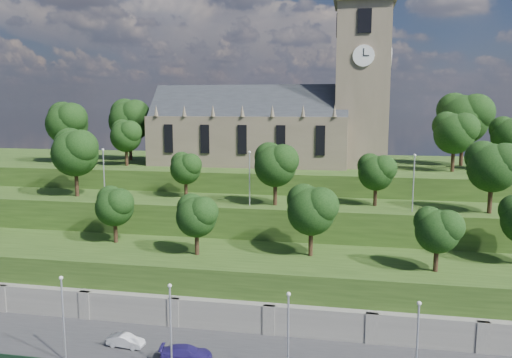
# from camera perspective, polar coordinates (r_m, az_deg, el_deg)

# --- Properties ---
(retaining_wall) EXTENTS (160.00, 2.10, 5.00)m
(retaining_wall) POSITION_cam_1_polar(r_m,az_deg,el_deg) (53.72, -3.85, -16.01)
(retaining_wall) COLOR slate
(retaining_wall) RESTS_ON ground
(embankment_lower) EXTENTS (160.00, 12.00, 8.00)m
(embankment_lower) POSITION_cam_1_polar(r_m,az_deg,el_deg) (58.55, -2.33, -12.30)
(embankment_lower) COLOR #284416
(embankment_lower) RESTS_ON ground
(embankment_upper) EXTENTS (160.00, 10.00, 12.00)m
(embankment_upper) POSITION_cam_1_polar(r_m,az_deg,el_deg) (68.14, -0.22, -7.52)
(embankment_upper) COLOR #284416
(embankment_upper) RESTS_ON ground
(hilltop) EXTENTS (160.00, 32.00, 15.00)m
(hilltop) POSITION_cam_1_polar(r_m,az_deg,el_deg) (87.93, 2.42, -2.89)
(hilltop) COLOR #284416
(hilltop) RESTS_ON ground
(church) EXTENTS (38.60, 12.35, 27.60)m
(church) POSITION_cam_1_polar(r_m,az_deg,el_deg) (82.18, 2.62, 6.87)
(church) COLOR brown
(church) RESTS_ON hilltop
(trees_lower) EXTENTS (67.57, 8.70, 8.04)m
(trees_lower) POSITION_cam_1_polar(r_m,az_deg,el_deg) (55.43, 3.24, -3.93)
(trees_lower) COLOR black
(trees_lower) RESTS_ON embankment_lower
(trees_upper) EXTENTS (60.91, 8.00, 9.60)m
(trees_upper) POSITION_cam_1_polar(r_m,az_deg,el_deg) (64.80, -0.41, 2.21)
(trees_upper) COLOR black
(trees_upper) RESTS_ON embankment_upper
(trees_hilltop) EXTENTS (77.26, 16.45, 11.77)m
(trees_hilltop) POSITION_cam_1_polar(r_m,az_deg,el_deg) (81.92, 2.59, 6.50)
(trees_hilltop) COLOR black
(trees_hilltop) RESTS_ON hilltop
(lamp_posts_promenade) EXTENTS (60.36, 0.36, 7.95)m
(lamp_posts_promenade) POSITION_cam_1_polar(r_m,az_deg,el_deg) (44.38, -9.73, -15.79)
(lamp_posts_promenade) COLOR #B2B2B7
(lamp_posts_promenade) RESTS_ON promenade
(lamp_posts_upper) EXTENTS (40.36, 0.36, 7.03)m
(lamp_posts_upper) POSITION_cam_1_polar(r_m,az_deg,el_deg) (63.17, -0.74, 0.59)
(lamp_posts_upper) COLOR #B2B2B7
(lamp_posts_upper) RESTS_ON embankment_upper
(car_middle) EXTENTS (3.67, 1.52, 1.18)m
(car_middle) POSITION_cam_1_polar(r_m,az_deg,el_deg) (51.21, -14.66, -17.45)
(car_middle) COLOR #B2B2B7
(car_middle) RESTS_ON promenade
(car_right) EXTENTS (4.93, 2.65, 1.36)m
(car_right) POSITION_cam_1_polar(r_m,az_deg,el_deg) (47.78, -8.00, -19.11)
(car_right) COLOR navy
(car_right) RESTS_ON promenade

